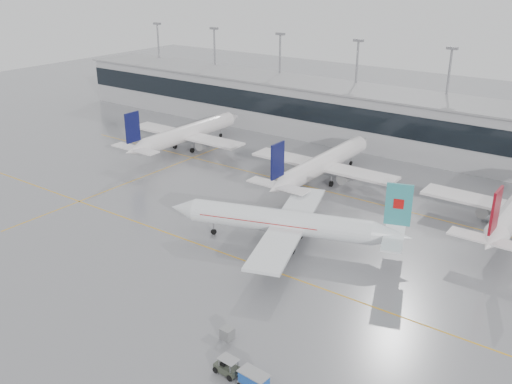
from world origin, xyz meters
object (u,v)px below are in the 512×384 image
Objects in this scene: baggage_tug at (227,368)px; baggage_cart at (254,379)px; gse_unit at (227,333)px; air_canada_jet at (288,223)px.

baggage_cart reaches higher than baggage_tug.
baggage_tug is at bearing -48.71° from gse_unit.
baggage_tug is at bearing 180.00° from baggage_cart.
gse_unit is at bearing 132.10° from baggage_tug.
baggage_tug is (10.61, -27.74, -3.02)m from air_canada_jet.
gse_unit is at bearing 88.19° from air_canada_jet.
air_canada_jet reaches higher than gse_unit.
air_canada_jet is at bearing 120.56° from baggage_cart.
air_canada_jet is 27.15× the size of gse_unit.
gse_unit is (-7.23, 4.81, -0.46)m from baggage_cart.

